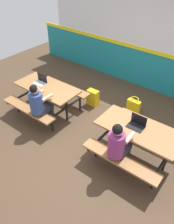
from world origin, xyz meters
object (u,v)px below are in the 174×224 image
object	(u,v)px
tote_bag_bright	(133,106)
backpack_dark	(93,98)
picnic_table_right	(138,135)
laptop_silver	(41,81)
laptop_dark	(137,124)
student_further	(118,144)
student_nearer	(39,103)
picnic_table_left	(47,93)

from	to	relation	value
tote_bag_bright	backpack_dark	bearing A→B (deg)	-160.32
picnic_table_right	laptop_silver	bearing A→B (deg)	-179.95
picnic_table_right	laptop_dark	size ratio (longest dim) A/B	5.03
student_further	laptop_silver	bearing A→B (deg)	168.13
picnic_table_right	backpack_dark	bearing A→B (deg)	152.97
laptop_silver	laptop_dark	world-z (taller)	same
student_nearer	laptop_dark	bearing A→B (deg)	16.66
laptop_silver	backpack_dark	distance (m)	1.44
backpack_dark	laptop_silver	bearing A→B (deg)	-135.91
student_nearer	picnic_table_right	bearing A→B (deg)	15.22
laptop_silver	backpack_dark	world-z (taller)	laptop_silver
picnic_table_left	laptop_silver	size ratio (longest dim) A/B	5.03
picnic_table_right	student_further	world-z (taller)	student_further
student_nearer	laptop_dark	world-z (taller)	student_nearer
picnic_table_right	laptop_dark	world-z (taller)	laptop_dark
student_further	laptop_dark	distance (m)	0.60
picnic_table_left	laptop_silver	bearing A→B (deg)	172.22
picnic_table_left	laptop_silver	xyz separation A→B (m)	(-0.24, 0.03, 0.22)
backpack_dark	student_nearer	bearing A→B (deg)	-103.31
picnic_table_right	student_nearer	xyz separation A→B (m)	(-2.16, -0.59, 0.14)
student_nearer	laptop_silver	xyz separation A→B (m)	(-0.59, 0.58, 0.08)
laptop_dark	backpack_dark	world-z (taller)	laptop_dark
picnic_table_right	student_further	size ratio (longest dim) A/B	1.35
picnic_table_right	student_nearer	distance (m)	2.24
picnic_table_right	picnic_table_left	bearing A→B (deg)	-179.18
picnic_table_left	student_nearer	distance (m)	0.67
student_nearer	tote_bag_bright	distance (m)	2.39
picnic_table_right	laptop_dark	bearing A→B (deg)	154.42
picnic_table_right	backpack_dark	world-z (taller)	picnic_table_right
picnic_table_left	laptop_silver	world-z (taller)	laptop_silver
student_further	tote_bag_bright	world-z (taller)	student_further
picnic_table_left	laptop_dark	world-z (taller)	laptop_dark
picnic_table_right	tote_bag_bright	xyz separation A→B (m)	(-0.77, 1.29, -0.38)
laptop_silver	tote_bag_bright	world-z (taller)	laptop_silver
picnic_table_right	student_nearer	size ratio (longest dim) A/B	1.35
student_further	laptop_silver	world-z (taller)	student_further
backpack_dark	picnic_table_right	bearing A→B (deg)	-27.03
backpack_dark	student_further	bearing A→B (deg)	-41.05
student_further	tote_bag_bright	size ratio (longest dim) A/B	2.81
student_further	tote_bag_bright	xyz separation A→B (m)	(-0.67, 1.84, -0.51)
picnic_table_left	backpack_dark	bearing A→B (deg)	53.45
picnic_table_left	student_nearer	xyz separation A→B (m)	(0.35, -0.55, 0.14)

